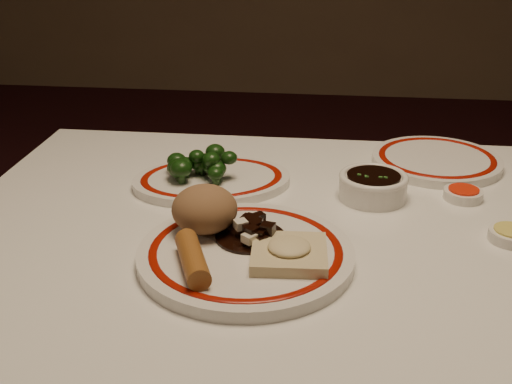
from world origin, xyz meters
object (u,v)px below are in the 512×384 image
(dining_table, at_px, (333,297))
(soy_bowl, at_px, (373,187))
(stirfry_heap, at_px, (253,231))
(broccoli_plate, at_px, (212,180))
(broccoli_pile, at_px, (200,164))
(rice_mound, at_px, (205,209))
(spring_roll, at_px, (192,259))
(main_plate, at_px, (246,254))
(fried_wonton, at_px, (289,252))

(dining_table, relative_size, soy_bowl, 10.75)
(stirfry_heap, distance_m, broccoli_plate, 0.24)
(dining_table, height_order, broccoli_pile, broccoli_pile)
(rice_mound, bearing_deg, broccoli_pile, 103.35)
(rice_mound, height_order, broccoli_plate, rice_mound)
(spring_roll, distance_m, soy_bowl, 0.38)
(broccoli_plate, bearing_deg, rice_mound, -82.35)
(broccoli_pile, bearing_deg, main_plate, -65.61)
(spring_roll, bearing_deg, dining_table, 12.77)
(broccoli_plate, xyz_separation_m, soy_bowl, (0.27, -0.02, 0.01))
(main_plate, height_order, soy_bowl, soy_bowl)
(rice_mound, height_order, broccoli_pile, rice_mound)
(dining_table, relative_size, stirfry_heap, 12.11)
(dining_table, height_order, soy_bowl, soy_bowl)
(rice_mound, xyz_separation_m, broccoli_plate, (-0.03, 0.20, -0.04))
(rice_mound, relative_size, fried_wonton, 0.90)
(dining_table, height_order, rice_mound, rice_mound)
(stirfry_heap, xyz_separation_m, soy_bowl, (0.18, 0.20, -0.01))
(spring_roll, distance_m, broccoli_plate, 0.31)
(rice_mound, bearing_deg, dining_table, 4.59)
(broccoli_plate, bearing_deg, main_plate, -69.82)
(broccoli_pile, bearing_deg, broccoli_plate, 9.45)
(broccoli_plate, bearing_deg, stirfry_heap, -65.92)
(soy_bowl, bearing_deg, rice_mound, -144.06)
(spring_roll, xyz_separation_m, soy_bowl, (0.24, 0.29, -0.01))
(dining_table, height_order, fried_wonton, fried_wonton)
(rice_mound, bearing_deg, main_plate, -36.72)
(spring_roll, bearing_deg, broccoli_plate, 74.95)
(main_plate, distance_m, broccoli_plate, 0.27)
(main_plate, bearing_deg, rice_mound, 143.28)
(main_plate, distance_m, soy_bowl, 0.29)
(stirfry_heap, bearing_deg, soy_bowl, 47.88)
(rice_mound, height_order, fried_wonton, rice_mound)
(main_plate, xyz_separation_m, fried_wonton, (0.06, -0.02, 0.02))
(dining_table, distance_m, main_plate, 0.17)
(dining_table, bearing_deg, spring_roll, -146.42)
(fried_wonton, xyz_separation_m, broccoli_pile, (-0.17, 0.27, 0.01))
(main_plate, height_order, broccoli_pile, broccoli_pile)
(dining_table, relative_size, main_plate, 3.53)
(main_plate, bearing_deg, dining_table, 27.37)
(main_plate, bearing_deg, stirfry_heap, 80.51)
(rice_mound, distance_m, spring_roll, 0.11)
(fried_wonton, distance_m, stirfry_heap, 0.08)
(rice_mound, height_order, stirfry_heap, rice_mound)
(main_plate, relative_size, broccoli_plate, 1.07)
(dining_table, xyz_separation_m, main_plate, (-0.12, -0.06, 0.10))
(stirfry_heap, bearing_deg, broccoli_pile, 118.68)
(broccoli_pile, bearing_deg, fried_wonton, -57.15)
(soy_bowl, bearing_deg, spring_roll, -130.32)
(dining_table, distance_m, broccoli_plate, 0.30)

